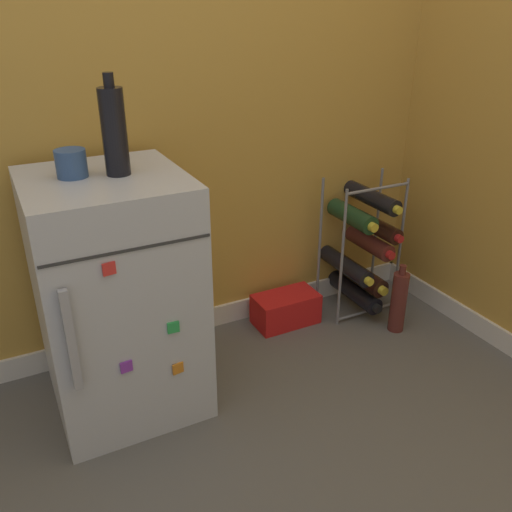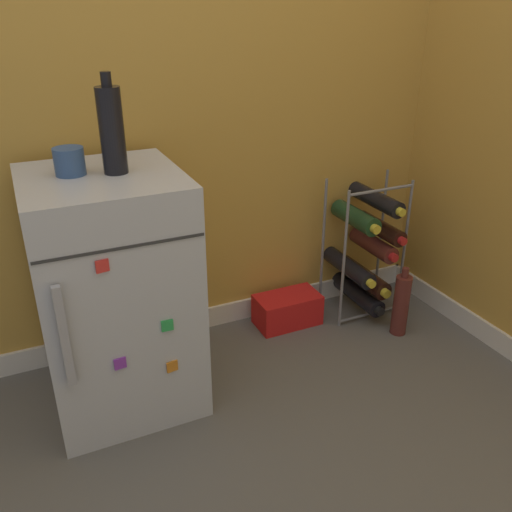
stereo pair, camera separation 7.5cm
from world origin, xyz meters
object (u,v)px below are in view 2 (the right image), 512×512
(fridge_top_cup, at_px, (69,161))
(soda_box, at_px, (287,309))
(mini_fridge, at_px, (115,293))
(fridge_top_bottle, at_px, (112,130))
(wine_rack, at_px, (364,251))
(loose_bottle_floor, at_px, (401,304))

(fridge_top_cup, bearing_deg, soda_box, 9.06)
(mini_fridge, distance_m, fridge_top_bottle, 0.53)
(wine_rack, bearing_deg, soda_box, 174.46)
(mini_fridge, relative_size, soda_box, 2.93)
(loose_bottle_floor, bearing_deg, fridge_top_cup, 173.72)
(mini_fridge, xyz_separation_m, soda_box, (0.73, 0.16, -0.33))
(soda_box, bearing_deg, mini_fridge, -167.38)
(mini_fridge, distance_m, loose_bottle_floor, 1.16)
(wine_rack, bearing_deg, fridge_top_cup, -175.32)
(mini_fridge, xyz_separation_m, wine_rack, (1.09, 0.13, -0.11))
(wine_rack, xyz_separation_m, fridge_top_bottle, (-1.04, -0.13, 0.64))
(soda_box, height_order, loose_bottle_floor, loose_bottle_floor)
(soda_box, height_order, fridge_top_bottle, fridge_top_bottle)
(fridge_top_cup, bearing_deg, loose_bottle_floor, -6.28)
(wine_rack, height_order, fridge_top_bottle, fridge_top_bottle)
(wine_rack, height_order, fridge_top_cup, fridge_top_cup)
(loose_bottle_floor, bearing_deg, soda_box, 146.19)
(fridge_top_cup, distance_m, loose_bottle_floor, 1.40)
(soda_box, bearing_deg, loose_bottle_floor, -33.81)
(fridge_top_cup, height_order, fridge_top_bottle, fridge_top_bottle)
(mini_fridge, bearing_deg, soda_box, 12.62)
(wine_rack, xyz_separation_m, soda_box, (-0.35, 0.03, -0.22))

